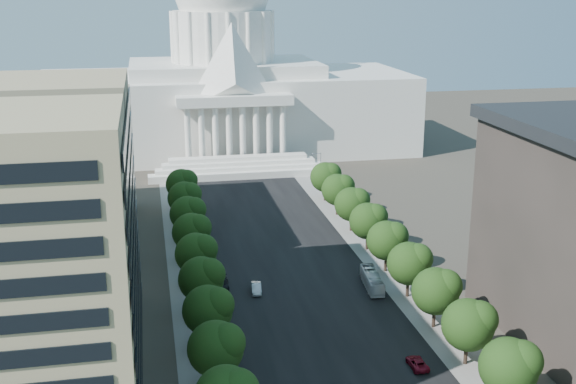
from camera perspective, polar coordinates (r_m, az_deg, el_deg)
road_asphalt at (r=152.36m, az=-0.93°, el=-4.22°), size 30.00×260.00×0.01m
sidewalk_left at (r=150.38m, az=-8.09°, el=-4.67°), size 8.00×260.00×0.02m
sidewalk_right at (r=156.64m, az=5.94°, el=-3.74°), size 8.00×260.00×0.02m
capitol at (r=239.20m, az=-5.05°, el=8.10°), size 120.00×56.00×73.00m
office_block_left_far at (r=157.00m, az=-19.15°, el=1.22°), size 38.00×52.00×30.00m
tree_l_c at (r=98.39m, az=-5.54°, el=-12.10°), size 7.79×7.60×9.97m
tree_l_d at (r=109.09m, az=-6.19°, el=-9.17°), size 7.79×7.60×9.97m
tree_l_e at (r=120.04m, az=-6.72°, el=-6.76°), size 7.79×7.60×9.97m
tree_l_f at (r=131.17m, az=-7.15°, el=-4.76°), size 7.79×7.60×9.97m
tree_l_g at (r=142.45m, az=-7.51°, el=-3.07°), size 7.79×7.60×9.97m
tree_l_h at (r=153.83m, az=-7.82°, el=-1.64°), size 7.79×7.60×9.97m
tree_l_i at (r=165.30m, az=-8.08°, el=-0.40°), size 7.79×7.60×9.97m
tree_l_j at (r=176.84m, az=-8.31°, el=0.68°), size 7.79×7.60×9.97m
tree_r_b at (r=97.95m, az=17.28°, el=-12.95°), size 7.79×7.60×9.97m
tree_r_c at (r=107.36m, az=14.25°, el=-10.03°), size 7.79×7.60×9.97m
tree_r_d at (r=117.24m, az=11.77°, el=-7.57°), size 7.79×7.60×9.97m
tree_r_e at (r=127.49m, az=9.70°, el=-5.49°), size 7.79×7.60×9.97m
tree_r_f at (r=138.03m, az=7.95°, el=-3.72°), size 7.79×7.60×9.97m
tree_r_g at (r=148.78m, az=6.46°, el=-2.20°), size 7.79×7.60×9.97m
tree_r_h at (r=159.71m, az=5.17°, el=-0.88°), size 7.79×7.60×9.97m
tree_r_i at (r=170.79m, az=4.05°, el=0.26°), size 7.79×7.60×9.97m
tree_r_j at (r=181.98m, az=3.07°, el=1.27°), size 7.79×7.60×9.97m
streetlight_b at (r=107.63m, az=15.18°, el=-10.41°), size 2.61×0.44×9.00m
streetlight_c at (r=128.43m, az=10.31°, el=-5.67°), size 2.61×0.44×9.00m
streetlight_d at (r=150.52m, az=6.89°, el=-2.25°), size 2.61×0.44×9.00m
streetlight_e at (r=173.40m, az=4.36°, el=0.28°), size 2.61×0.44×9.00m
streetlight_f at (r=196.79m, az=2.43°, el=2.22°), size 2.61×0.44×9.00m
car_silver at (r=129.61m, az=-2.51°, el=-7.61°), size 2.21×4.99×1.59m
car_red at (r=107.60m, az=10.17°, el=-13.17°), size 2.28×4.88×1.35m
car_dark_b at (r=132.05m, az=-5.19°, el=-7.21°), size 2.40×5.42×1.55m
city_bus at (r=131.96m, az=6.65°, el=-6.94°), size 3.58×10.85×2.97m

